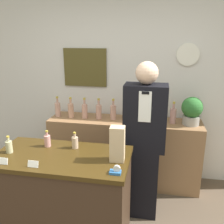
{
  "coord_description": "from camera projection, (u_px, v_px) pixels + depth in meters",
  "views": [
    {
      "loc": [
        0.56,
        -1.38,
        1.97
      ],
      "look_at": [
        0.09,
        1.12,
        1.19
      ],
      "focal_mm": 40.0,
      "sensor_mm": 36.0,
      "label": 1
    }
  ],
  "objects": [
    {
      "name": "back_wall",
      "position": [
        117.0,
        82.0,
        3.45
      ],
      "size": [
        5.2,
        0.09,
        2.7
      ],
      "color": "silver",
      "rests_on": "ground_plane"
    },
    {
      "name": "shelf_bottle_6",
      "position": [
        142.0,
        114.0,
        3.21
      ],
      "size": [
        0.08,
        0.08,
        0.28
      ],
      "color": "tan",
      "rests_on": "back_shelf"
    },
    {
      "name": "shelf_bottle_2",
      "position": [
        85.0,
        111.0,
        3.34
      ],
      "size": [
        0.08,
        0.08,
        0.28
      ],
      "color": "tan",
      "rests_on": "back_shelf"
    },
    {
      "name": "tape_dispenser",
      "position": [
        116.0,
        171.0,
        1.94
      ],
      "size": [
        0.09,
        0.06,
        0.07
      ],
      "color": "#2D66A8",
      "rests_on": "display_counter"
    },
    {
      "name": "price_card_right",
      "position": [
        33.0,
        164.0,
        2.03
      ],
      "size": [
        0.09,
        0.02,
        0.06
      ],
      "color": "white",
      "rests_on": "display_counter"
    },
    {
      "name": "shelf_bottle_8",
      "position": [
        173.0,
        115.0,
        3.14
      ],
      "size": [
        0.08,
        0.08,
        0.28
      ],
      "color": "tan",
      "rests_on": "back_shelf"
    },
    {
      "name": "potted_plant",
      "position": [
        192.0,
        110.0,
        3.07
      ],
      "size": [
        0.26,
        0.26,
        0.35
      ],
      "color": "#9E998E",
      "rests_on": "back_shelf"
    },
    {
      "name": "shopkeeper",
      "position": [
        144.0,
        143.0,
        2.67
      ],
      "size": [
        0.44,
        0.27,
        1.73
      ],
      "color": "black",
      "rests_on": "ground_plane"
    },
    {
      "name": "shelf_bottle_4",
      "position": [
        113.0,
        112.0,
        3.29
      ],
      "size": [
        0.08,
        0.08,
        0.28
      ],
      "color": "tan",
      "rests_on": "back_shelf"
    },
    {
      "name": "shelf_bottle_5",
      "position": [
        128.0,
        112.0,
        3.26
      ],
      "size": [
        0.08,
        0.08,
        0.28
      ],
      "color": "tan",
      "rests_on": "back_shelf"
    },
    {
      "name": "counter_bottle_1",
      "position": [
        47.0,
        140.0,
        2.41
      ],
      "size": [
        0.06,
        0.06,
        0.16
      ],
      "color": "tan",
      "rests_on": "display_counter"
    },
    {
      "name": "price_card_left",
      "position": [
        3.0,
        161.0,
        2.08
      ],
      "size": [
        0.09,
        0.02,
        0.06
      ],
      "color": "white",
      "rests_on": "display_counter"
    },
    {
      "name": "paper_bag",
      "position": [
        117.0,
        144.0,
        2.11
      ],
      "size": [
        0.13,
        0.11,
        0.31
      ],
      "color": "tan",
      "rests_on": "display_counter"
    },
    {
      "name": "display_counter",
      "position": [
        64.0,
        200.0,
        2.38
      ],
      "size": [
        1.23,
        0.64,
        0.94
      ],
      "color": "#382619",
      "rests_on": "ground_plane"
    },
    {
      "name": "back_shelf",
      "position": [
        124.0,
        151.0,
        3.42
      ],
      "size": [
        2.0,
        0.46,
        0.9
      ],
      "color": "#8E6642",
      "rests_on": "ground_plane"
    },
    {
      "name": "shelf_bottle_0",
      "position": [
        58.0,
        109.0,
        3.42
      ],
      "size": [
        0.08,
        0.08,
        0.28
      ],
      "color": "tan",
      "rests_on": "back_shelf"
    },
    {
      "name": "shelf_bottle_3",
      "position": [
        99.0,
        111.0,
        3.31
      ],
      "size": [
        0.08,
        0.08,
        0.28
      ],
      "color": "tan",
      "rests_on": "back_shelf"
    },
    {
      "name": "shelf_bottle_1",
      "position": [
        71.0,
        110.0,
        3.37
      ],
      "size": [
        0.08,
        0.08,
        0.28
      ],
      "color": "tan",
      "rests_on": "back_shelf"
    },
    {
      "name": "counter_bottle_2",
      "position": [
        75.0,
        142.0,
        2.37
      ],
      "size": [
        0.06,
        0.06,
        0.16
      ],
      "color": "tan",
      "rests_on": "display_counter"
    },
    {
      "name": "counter_bottle_0",
      "position": [
        9.0,
        146.0,
        2.28
      ],
      "size": [
        0.06,
        0.06,
        0.16
      ],
      "color": "tan",
      "rests_on": "display_counter"
    },
    {
      "name": "shelf_bottle_7",
      "position": [
        158.0,
        114.0,
        3.18
      ],
      "size": [
        0.08,
        0.08,
        0.28
      ],
      "color": "tan",
      "rests_on": "back_shelf"
    }
  ]
}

